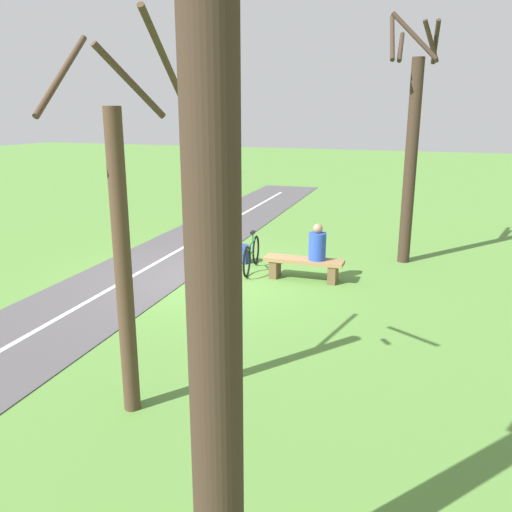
# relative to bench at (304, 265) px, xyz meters

# --- Properties ---
(ground_plane) EXTENTS (80.00, 80.00, 0.00)m
(ground_plane) POSITION_rel_bench_xyz_m (1.89, 0.59, -0.31)
(ground_plane) COLOR #548438
(paved_path) EXTENTS (4.97, 36.08, 0.02)m
(paved_path) POSITION_rel_bench_xyz_m (3.13, 4.59, -0.30)
(paved_path) COLOR #4C494C
(paved_path) RESTS_ON ground_plane
(path_centre_line) EXTENTS (2.37, 31.93, 0.00)m
(path_centre_line) POSITION_rel_bench_xyz_m (3.13, 4.59, -0.29)
(path_centre_line) COLOR silver
(path_centre_line) RESTS_ON paved_path
(bench) EXTENTS (1.64, 0.48, 0.45)m
(bench) POSITION_rel_bench_xyz_m (0.00, 0.00, 0.00)
(bench) COLOR #937047
(bench) RESTS_ON ground_plane
(person_seated) EXTENTS (0.36, 0.36, 0.74)m
(person_seated) POSITION_rel_bench_xyz_m (-0.27, -0.01, 0.46)
(person_seated) COLOR #2847B7
(person_seated) RESTS_ON bench
(bicycle) EXTENTS (0.34, 1.64, 0.83)m
(bicycle) POSITION_rel_bench_xyz_m (1.25, -0.25, 0.04)
(bicycle) COLOR black
(bicycle) RESTS_ON ground_plane
(backpack) EXTENTS (0.35, 0.30, 0.43)m
(backpack) POSITION_rel_bench_xyz_m (1.64, -0.71, -0.10)
(backpack) COLOR navy
(backpack) RESTS_ON ground_plane
(tree_by_path) EXTENTS (1.38, 1.36, 4.21)m
(tree_by_path) POSITION_rel_bench_xyz_m (0.48, 5.41, 1.62)
(tree_by_path) COLOR #473323
(tree_by_path) RESTS_ON ground_plane
(tree_far_left) EXTENTS (1.13, 1.18, 5.36)m
(tree_far_left) POSITION_rel_bench_xyz_m (-1.75, -2.13, 2.26)
(tree_far_left) COLOR #38281E
(tree_far_left) RESTS_ON ground_plane
(tree_far_right) EXTENTS (1.27, 1.29, 5.33)m
(tree_far_right) POSITION_rel_bench_xyz_m (-1.55, 7.47, 2.11)
(tree_far_right) COLOR #38281E
(tree_far_right) RESTS_ON ground_plane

